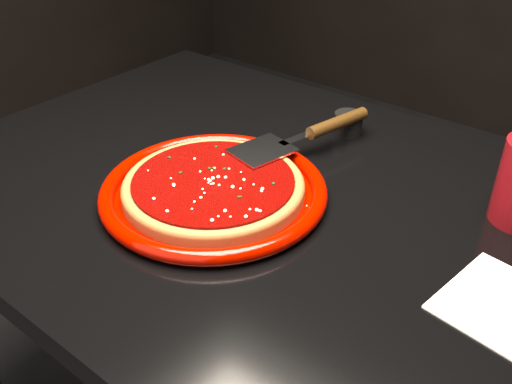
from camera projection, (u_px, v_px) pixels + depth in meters
table at (275, 357)px, 1.10m from camera, size 1.20×0.80×0.75m
plate at (214, 191)px, 0.88m from camera, size 0.44×0.44×0.03m
pizza_crust at (214, 189)px, 0.88m from camera, size 0.35×0.35×0.01m
pizza_crust_rim at (214, 185)px, 0.88m from camera, size 0.35×0.35×0.02m
pizza_sauce at (213, 182)px, 0.88m from camera, size 0.31×0.31×0.01m
parmesan_dusting at (213, 178)px, 0.87m from camera, size 0.24×0.24×0.01m
basil_flecks at (213, 179)px, 0.87m from camera, size 0.22×0.22×0.00m
pizza_server at (303, 134)px, 0.98m from camera, size 0.16×0.34×0.02m
napkin_a at (509, 309)px, 0.69m from camera, size 0.17×0.17×0.00m
ramekin at (348, 123)px, 1.07m from camera, size 0.06×0.06×0.04m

